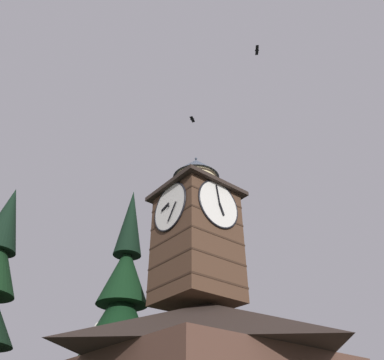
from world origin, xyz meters
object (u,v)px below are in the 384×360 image
pine_tree_behind (118,336)px  flying_bird_low (192,119)px  moon (100,328)px  flying_bird_high (257,50)px  clock_tower (196,230)px

pine_tree_behind → flying_bird_low: flying_bird_low is taller
moon → flying_bird_low: size_ratio=2.60×
flying_bird_high → flying_bird_low: 6.12m
pine_tree_behind → moon: size_ratio=10.23×
clock_tower → flying_bird_low: (0.26, -0.05, 8.43)m
pine_tree_behind → flying_bird_low: size_ratio=26.57×
moon → flying_bird_high: flying_bird_high is taller
moon → flying_bird_low: 33.76m
clock_tower → pine_tree_behind: (1.72, -4.62, -5.15)m
clock_tower → flying_bird_high: (-0.23, 5.77, 10.27)m
clock_tower → pine_tree_behind: size_ratio=0.58×
clock_tower → pine_tree_behind: clock_tower is taller
clock_tower → pine_tree_behind: bearing=-69.6°
flying_bird_high → flying_bird_low: flying_bird_high is taller
flying_bird_high → flying_bird_low: (0.49, -5.82, -1.84)m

